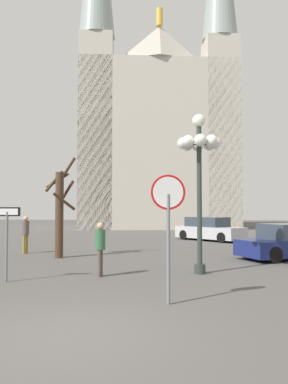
% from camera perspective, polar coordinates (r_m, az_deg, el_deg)
% --- Properties ---
extents(ground_plane, '(120.00, 120.00, 0.00)m').
position_cam_1_polar(ground_plane, '(6.44, -12.13, -21.43)').
color(ground_plane, '#514F4C').
extents(cathedral, '(17.39, 12.67, 40.27)m').
position_cam_1_polar(cathedral, '(40.52, 2.03, 11.04)').
color(cathedral, '#BCB5A5').
rests_on(cathedral, ground).
extents(stop_sign, '(0.77, 0.22, 2.83)m').
position_cam_1_polar(stop_sign, '(7.94, 3.86, -3.33)').
color(stop_sign, slate).
rests_on(stop_sign, ground).
extents(one_way_arrow_sign, '(0.74, 0.09, 2.12)m').
position_cam_1_polar(one_way_arrow_sign, '(11.06, -20.89, -6.01)').
color(one_way_arrow_sign, slate).
rests_on(one_way_arrow_sign, ground).
extents(street_lamp, '(1.41, 1.41, 5.17)m').
position_cam_1_polar(street_lamp, '(11.87, 8.71, 5.53)').
color(street_lamp, '#2D3833').
rests_on(street_lamp, ground).
extents(bare_tree, '(1.42, 1.43, 4.32)m').
position_cam_1_polar(bare_tree, '(15.78, -13.19, -2.72)').
color(bare_tree, '#473323').
rests_on(bare_tree, ground).
extents(parked_car_near_navy, '(4.48, 3.43, 1.45)m').
position_cam_1_polar(parked_car_near_navy, '(16.29, 21.86, -7.41)').
color(parked_car_near_navy, navy).
rests_on(parked_car_near_navy, ground).
extents(parked_car_far_silver, '(4.54, 4.48, 1.53)m').
position_cam_1_polar(parked_car_far_silver, '(24.13, 10.29, -5.85)').
color(parked_car_far_silver, '#B7B7BC').
rests_on(parked_car_far_silver, ground).
extents(pedestrian_walking, '(0.32, 0.32, 1.66)m').
position_cam_1_polar(pedestrian_walking, '(11.28, -6.95, -8.13)').
color(pedestrian_walking, '#594C47').
rests_on(pedestrian_walking, ground).
extents(pedestrian_standing, '(0.32, 0.32, 1.74)m').
position_cam_1_polar(pedestrian_standing, '(17.74, -18.24, -5.83)').
color(pedestrian_standing, olive).
rests_on(pedestrian_standing, ground).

